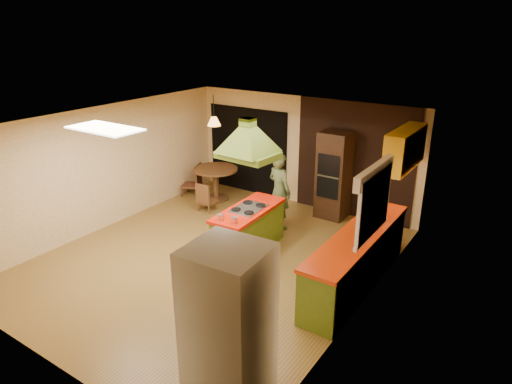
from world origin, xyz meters
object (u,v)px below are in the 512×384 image
Objects in this scene: kitchen_island at (249,229)px; man at (279,191)px; refrigerator at (229,330)px; canister_large at (375,210)px; wall_oven at (334,175)px; dining_table at (216,178)px.

man reaches higher than kitchen_island.
refrigerator is 9.72× the size of canister_large.
kitchen_island is 1.05× the size of man.
refrigerator reaches higher than man.
refrigerator is at bearing 131.46° from man.
refrigerator is at bearing -92.56° from canister_large.
canister_large is at bearing -45.14° from wall_oven.
man is at bearing 111.28° from refrigerator.
dining_table is at bearing 2.98° from man.
kitchen_island is 2.46m from wall_oven.
wall_oven is (0.67, 1.14, 0.15)m from man.
refrigerator is (1.91, -3.12, 0.55)m from kitchen_island.
wall_oven reaches higher than kitchen_island.
man is at bearing -14.04° from dining_table.
refrigerator is 1.03× the size of wall_oven.
dining_table is (-2.06, 0.52, -0.25)m from man.
canister_large is (2.08, 0.79, 0.60)m from kitchen_island.
canister_large is (2.13, -0.39, 0.22)m from man.
dining_table is 5.20× the size of canister_large.
canister_large is (1.46, -1.53, 0.07)m from wall_oven.
kitchen_island is 3.70m from refrigerator.
kitchen_island is at bearing -159.21° from canister_large.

